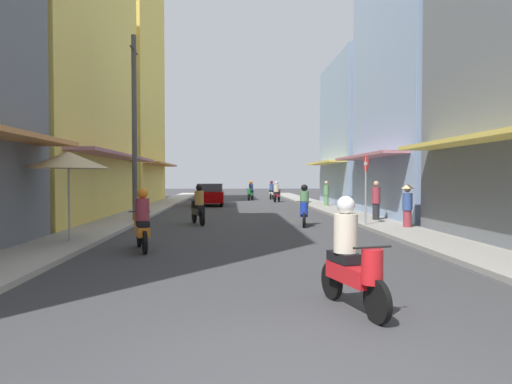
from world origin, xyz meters
TOP-DOWN VIEW (x-y plane):
  - ground_plane at (0.00, 20.30)m, footprint 106.93×106.93m
  - sidewalk_left at (-5.12, 20.30)m, footprint 1.83×56.60m
  - sidewalk_right at (5.12, 20.30)m, footprint 1.83×56.60m
  - building_left_mid at (-9.03, 17.14)m, footprint 7.05×12.91m
  - building_left_far at (-9.03, 29.88)m, footprint 7.05×10.59m
  - building_right_mid at (9.03, 16.64)m, footprint 7.05×8.68m
  - building_right_far at (9.03, 26.03)m, footprint 7.05×8.57m
  - motorbike_maroon at (2.90, 30.94)m, footprint 0.77×1.73m
  - motorbike_white at (2.90, 35.27)m, footprint 0.67×1.77m
  - motorbike_red at (1.09, 2.23)m, footprint 0.67×1.77m
  - motorbike_green at (1.03, 33.65)m, footprint 0.68×1.77m
  - motorbike_black at (-1.86, 14.24)m, footprint 0.75×1.74m
  - motorbike_blue at (2.21, 13.49)m, footprint 0.60×1.80m
  - motorbike_orange at (-2.82, 7.74)m, footprint 0.72×1.75m
  - parked_car at (-1.92, 26.60)m, footprint 1.78×4.11m
  - pedestrian_crossing at (5.28, 24.24)m, footprint 0.34×0.34m
  - pedestrian_midway at (5.55, 11.77)m, footprint 0.44×0.44m
  - pedestrian_foreground at (5.35, 14.62)m, footprint 0.34×0.34m
  - vendor_umbrella at (-4.95, 8.72)m, footprint 2.15×2.15m
  - utility_pole at (-4.45, 14.99)m, footprint 0.20×1.20m
  - street_sign_no_entry at (4.35, 12.71)m, footprint 0.07×0.60m

SIDE VIEW (x-z plane):
  - ground_plane at x=0.00m, z-range 0.00..0.00m
  - sidewalk_left at x=-5.12m, z-range 0.00..0.12m
  - sidewalk_right at x=5.12m, z-range 0.00..0.12m
  - motorbike_maroon at x=2.90m, z-range -0.09..1.49m
  - motorbike_white at x=2.90m, z-range -0.09..1.49m
  - motorbike_red at x=1.09m, z-range -0.09..1.49m
  - motorbike_green at x=1.03m, z-range -0.09..1.49m
  - motorbike_black at x=-1.86m, z-range -0.09..1.49m
  - motorbike_blue at x=2.21m, z-range -0.09..1.49m
  - motorbike_orange at x=-2.82m, z-range -0.09..1.49m
  - parked_car at x=-1.92m, z-range 0.01..1.46m
  - pedestrian_crossing at x=5.28m, z-range 0.00..1.63m
  - pedestrian_foreground at x=5.35m, z-range 0.00..1.70m
  - pedestrian_midway at x=5.55m, z-range 0.10..1.72m
  - street_sign_no_entry at x=4.35m, z-range 0.39..3.04m
  - vendor_umbrella at x=-4.95m, z-range 1.04..3.58m
  - utility_pole at x=-4.45m, z-range 0.08..7.63m
  - building_right_far at x=9.03m, z-range 0.00..9.41m
  - building_left_mid at x=-9.03m, z-range -0.01..12.69m
  - building_left_far at x=-9.03m, z-range -0.01..16.74m
  - building_right_mid at x=9.03m, z-range -0.01..16.90m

